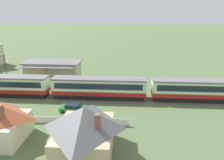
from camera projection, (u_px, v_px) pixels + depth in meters
The scene contains 6 objects.
ground_plane at pixel (217, 100), 36.71m from camera, with size 600.00×600.00×0.00m, color #566B42.
passenger_train at pixel (100, 87), 37.02m from camera, with size 91.00×2.96×3.96m.
railway_track at pixel (146, 99), 37.16m from camera, with size 152.00×3.60×0.04m.
station_building at pixel (53, 70), 48.03m from camera, with size 13.38×7.60×4.42m.
cottage_grey_roof at pixel (85, 130), 21.96m from camera, with size 6.55×8.02×5.69m.
parked_car_green at pixel (74, 108), 32.25m from camera, with size 4.58×2.40×1.34m.
Camera 1 is at (-17.03, -34.90, 15.03)m, focal length 32.00 mm.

